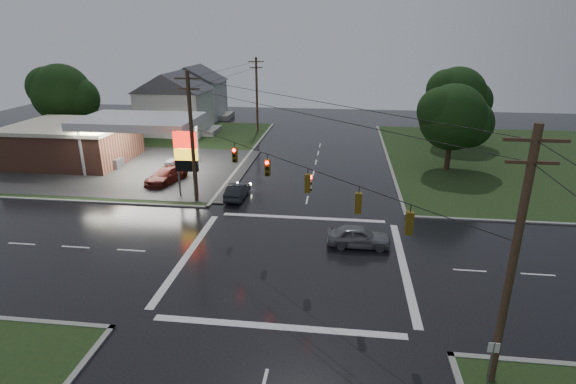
# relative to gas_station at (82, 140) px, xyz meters

# --- Properties ---
(ground) EXTENTS (120.00, 120.00, 0.00)m
(ground) POSITION_rel_gas_station_xyz_m (25.68, -19.70, -2.55)
(ground) COLOR black
(ground) RESTS_ON ground
(grass_nw) EXTENTS (36.00, 36.00, 0.08)m
(grass_nw) POSITION_rel_gas_station_xyz_m (-0.32, 6.30, -2.51)
(grass_nw) COLOR black
(grass_nw) RESTS_ON ground
(grass_ne) EXTENTS (36.00, 36.00, 0.08)m
(grass_ne) POSITION_rel_gas_station_xyz_m (51.68, 6.30, -2.51)
(grass_ne) COLOR black
(grass_ne) RESTS_ON ground
(gas_station) EXTENTS (26.20, 18.00, 5.60)m
(gas_station) POSITION_rel_gas_station_xyz_m (0.00, 0.00, 0.00)
(gas_station) COLOR #2D2D2D
(gas_station) RESTS_ON ground
(pylon_sign) EXTENTS (2.00, 0.35, 6.00)m
(pylon_sign) POSITION_rel_gas_station_xyz_m (15.18, -9.20, 1.46)
(pylon_sign) COLOR #59595E
(pylon_sign) RESTS_ON ground
(utility_pole_nw) EXTENTS (2.20, 0.32, 11.00)m
(utility_pole_nw) POSITION_rel_gas_station_xyz_m (16.18, -10.20, 3.17)
(utility_pole_nw) COLOR #382619
(utility_pole_nw) RESTS_ON ground
(utility_pole_se) EXTENTS (2.20, 0.32, 11.00)m
(utility_pole_se) POSITION_rel_gas_station_xyz_m (35.18, -29.20, 3.17)
(utility_pole_se) COLOR #382619
(utility_pole_se) RESTS_ON ground
(utility_pole_n) EXTENTS (2.20, 0.32, 10.50)m
(utility_pole_n) POSITION_rel_gas_station_xyz_m (16.18, 18.30, 2.92)
(utility_pole_n) COLOR #382619
(utility_pole_n) RESTS_ON ground
(traffic_signals) EXTENTS (26.87, 26.87, 1.47)m
(traffic_signals) POSITION_rel_gas_station_xyz_m (25.69, -19.72, 3.93)
(traffic_signals) COLOR black
(traffic_signals) RESTS_ON ground
(house_near) EXTENTS (11.05, 8.48, 8.60)m
(house_near) POSITION_rel_gas_station_xyz_m (4.73, 16.30, 1.86)
(house_near) COLOR silver
(house_near) RESTS_ON ground
(house_far) EXTENTS (11.05, 8.48, 8.60)m
(house_far) POSITION_rel_gas_station_xyz_m (3.73, 28.30, 1.86)
(house_far) COLOR silver
(house_far) RESTS_ON ground
(tree_nw_behind) EXTENTS (8.93, 7.60, 10.00)m
(tree_nw_behind) POSITION_rel_gas_station_xyz_m (-8.17, 10.29, 3.63)
(tree_nw_behind) COLOR black
(tree_nw_behind) RESTS_ON ground
(tree_ne_near) EXTENTS (7.99, 6.80, 8.98)m
(tree_ne_near) POSITION_rel_gas_station_xyz_m (39.82, 2.29, 3.01)
(tree_ne_near) COLOR black
(tree_ne_near) RESTS_ON ground
(tree_ne_far) EXTENTS (8.46, 7.20, 9.80)m
(tree_ne_far) POSITION_rel_gas_station_xyz_m (42.83, 14.29, 3.63)
(tree_ne_far) COLOR black
(tree_ne_far) RESTS_ON ground
(car_north) EXTENTS (1.59, 4.13, 1.34)m
(car_north) POSITION_rel_gas_station_xyz_m (19.53, -8.98, -1.88)
(car_north) COLOR black
(car_north) RESTS_ON ground
(car_crossing) EXTENTS (4.32, 1.77, 1.47)m
(car_crossing) POSITION_rel_gas_station_xyz_m (29.91, -17.15, -1.81)
(car_crossing) COLOR slate
(car_crossing) RESTS_ON ground
(car_pump) EXTENTS (3.46, 5.52, 1.49)m
(car_pump) POSITION_rel_gas_station_xyz_m (11.71, -5.64, -1.80)
(car_pump) COLOR #571A14
(car_pump) RESTS_ON ground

